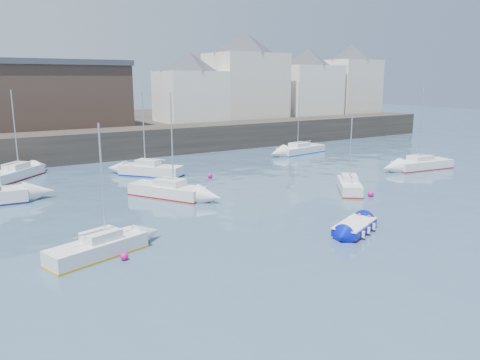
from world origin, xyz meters
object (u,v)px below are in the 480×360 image
sailboat_a (98,248)px  sailboat_b (167,190)px  buoy_mid (371,197)px  buoy_far (210,178)px  buoy_near (124,260)px  sailboat_c (349,186)px  sailboat_f (151,170)px  sailboat_g (301,149)px  blue_dinghy (355,227)px  sailboat_h (15,173)px  sailboat_d (422,164)px

sailboat_a → sailboat_b: sailboat_b is taller
buoy_mid → buoy_far: size_ratio=1.00×
sailboat_b → buoy_near: sailboat_b is taller
sailboat_a → sailboat_c: 20.03m
sailboat_f → sailboat_g: (19.29, 2.69, -0.06)m
blue_dinghy → buoy_far: (0.34, 17.12, -0.35)m
buoy_mid → sailboat_c: bearing=94.5°
sailboat_g → sailboat_h: 29.64m
sailboat_g → buoy_far: sailboat_g is taller
sailboat_d → sailboat_f: bearing=154.4°
sailboat_f → sailboat_g: size_ratio=0.91×
sailboat_a → buoy_near: bearing=-50.2°
sailboat_f → buoy_far: 5.42m
sailboat_f → buoy_mid: 18.89m
sailboat_a → sailboat_g: bearing=34.2°
sailboat_f → buoy_mid: (10.56, -15.66, -0.51)m
buoy_mid → sailboat_h: bearing=135.6°
sailboat_c → sailboat_g: 18.63m
sailboat_b → sailboat_f: sailboat_b is taller
blue_dinghy → sailboat_b: (-5.38, 13.06, 0.14)m
sailboat_c → buoy_far: sailboat_c is taller
blue_dinghy → sailboat_h: sailboat_h is taller
buoy_mid → sailboat_b: bearing=147.8°
sailboat_g → buoy_near: bearing=-143.5°
sailboat_h → buoy_near: bearing=-85.5°
sailboat_b → sailboat_d: bearing=-7.0°
sailboat_g → sailboat_d: bearing=-75.8°
sailboat_d → sailboat_h: sailboat_d is taller
sailboat_h → buoy_far: 16.53m
buoy_far → buoy_mid: bearing=-60.6°
sailboat_b → sailboat_g: sailboat_g is taller
sailboat_f → sailboat_b: bearing=-103.4°
sailboat_d → buoy_near: size_ratio=20.24×
buoy_near → sailboat_h: bearing=94.5°
sailboat_c → buoy_mid: 2.04m
sailboat_c → buoy_mid: bearing=-85.5°
sailboat_d → buoy_far: bearing=159.4°
buoy_far → buoy_near: bearing=-131.2°
blue_dinghy → sailboat_d: bearing=27.6°
sailboat_b → buoy_mid: size_ratio=16.65×
buoy_near → buoy_far: bearing=48.8°
sailboat_d → buoy_mid: 13.09m
buoy_far → sailboat_g: bearing=22.7°
blue_dinghy → buoy_near: blue_dinghy is taller
sailboat_b → sailboat_h: size_ratio=1.00×
sailboat_b → sailboat_f: 8.05m
sailboat_b → buoy_near: 12.04m
sailboat_a → sailboat_h: bearing=92.4°
sailboat_f → buoy_mid: sailboat_f is taller
sailboat_c → sailboat_h: (-20.69, 18.45, 0.03)m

